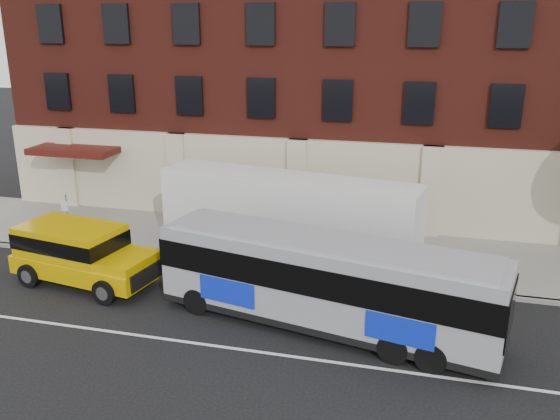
% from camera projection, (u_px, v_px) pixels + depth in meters
% --- Properties ---
extents(ground, '(120.00, 120.00, 0.00)m').
position_uv_depth(ground, '(208.00, 355.00, 17.40)').
color(ground, black).
rests_on(ground, ground).
extents(sidewalk, '(60.00, 6.00, 0.15)m').
position_uv_depth(sidewalk, '(283.00, 245.00, 25.68)').
color(sidewalk, gray).
rests_on(sidewalk, ground).
extents(kerb, '(60.00, 0.25, 0.15)m').
position_uv_depth(kerb, '(264.00, 272.00, 22.91)').
color(kerb, gray).
rests_on(kerb, ground).
extents(lane_line, '(60.00, 0.12, 0.01)m').
position_uv_depth(lane_line, '(214.00, 346.00, 17.86)').
color(lane_line, silver).
rests_on(lane_line, ground).
extents(building, '(30.00, 12.10, 15.00)m').
position_uv_depth(building, '(320.00, 55.00, 30.69)').
color(building, '#581C14').
rests_on(building, sidewalk).
extents(sign_pole, '(0.30, 0.20, 2.50)m').
position_uv_depth(sign_pole, '(67.00, 219.00, 24.63)').
color(sign_pole, gray).
rests_on(sign_pole, ground).
extents(city_bus, '(11.13, 4.55, 2.98)m').
position_uv_depth(city_bus, '(326.00, 280.00, 18.44)').
color(city_bus, '#96979F').
rests_on(city_bus, ground).
extents(yellow_suv, '(5.81, 3.17, 2.16)m').
position_uv_depth(yellow_suv, '(79.00, 251.00, 21.84)').
color(yellow_suv, '#DBAB00').
rests_on(yellow_suv, ground).
extents(shipping_container, '(10.70, 3.92, 3.50)m').
position_uv_depth(shipping_container, '(288.00, 219.00, 23.75)').
color(shipping_container, black).
rests_on(shipping_container, ground).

